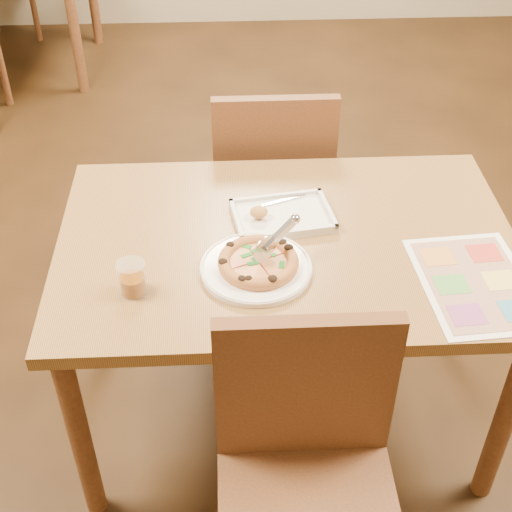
{
  "coord_description": "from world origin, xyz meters",
  "views": [
    {
      "loc": [
        -0.17,
        -1.58,
        1.96
      ],
      "look_at": [
        -0.1,
        -0.13,
        0.77
      ],
      "focal_mm": 50.0,
      "sensor_mm": 36.0,
      "label": 1
    }
  ],
  "objects_px": {
    "chair_far": "(272,170)",
    "glass_tumbler": "(132,280)",
    "plate": "(256,268)",
    "menu": "(476,283)",
    "chair_near": "(307,452)",
    "appetizer_tray": "(281,217)",
    "dining_table": "(287,262)",
    "pizza": "(258,262)",
    "pizza_cutter": "(275,239)"
  },
  "relations": [
    {
      "from": "pizza_cutter",
      "to": "chair_near",
      "type": "bearing_deg",
      "value": -125.67
    },
    {
      "from": "appetizer_tray",
      "to": "pizza_cutter",
      "type": "bearing_deg",
      "value": -98.9
    },
    {
      "from": "dining_table",
      "to": "pizza_cutter",
      "type": "relative_size",
      "value": 10.5
    },
    {
      "from": "dining_table",
      "to": "pizza",
      "type": "relative_size",
      "value": 6.0
    },
    {
      "from": "chair_far",
      "to": "appetizer_tray",
      "type": "height_order",
      "value": "chair_far"
    },
    {
      "from": "dining_table",
      "to": "glass_tumbler",
      "type": "distance_m",
      "value": 0.48
    },
    {
      "from": "dining_table",
      "to": "pizza_cutter",
      "type": "height_order",
      "value": "pizza_cutter"
    },
    {
      "from": "chair_far",
      "to": "plate",
      "type": "relative_size",
      "value": 1.57
    },
    {
      "from": "pizza_cutter",
      "to": "glass_tumbler",
      "type": "distance_m",
      "value": 0.39
    },
    {
      "from": "plate",
      "to": "menu",
      "type": "bearing_deg",
      "value": -8.06
    },
    {
      "from": "plate",
      "to": "chair_far",
      "type": "bearing_deg",
      "value": 82.58
    },
    {
      "from": "dining_table",
      "to": "plate",
      "type": "height_order",
      "value": "plate"
    },
    {
      "from": "chair_near",
      "to": "glass_tumbler",
      "type": "height_order",
      "value": "chair_near"
    },
    {
      "from": "dining_table",
      "to": "pizza",
      "type": "bearing_deg",
      "value": -124.58
    },
    {
      "from": "pizza_cutter",
      "to": "appetizer_tray",
      "type": "bearing_deg",
      "value": 40.48
    },
    {
      "from": "chair_near",
      "to": "appetizer_tray",
      "type": "height_order",
      "value": "chair_near"
    },
    {
      "from": "dining_table",
      "to": "menu",
      "type": "distance_m",
      "value": 0.53
    },
    {
      "from": "chair_far",
      "to": "pizza",
      "type": "xyz_separation_m",
      "value": [
        -0.09,
        -0.73,
        0.18
      ]
    },
    {
      "from": "pizza_cutter",
      "to": "appetizer_tray",
      "type": "distance_m",
      "value": 0.21
    },
    {
      "from": "dining_table",
      "to": "pizza_cutter",
      "type": "xyz_separation_m",
      "value": [
        -0.04,
        -0.1,
        0.17
      ]
    },
    {
      "from": "pizza_cutter",
      "to": "appetizer_tray",
      "type": "relative_size",
      "value": 0.4
    },
    {
      "from": "plate",
      "to": "pizza",
      "type": "height_order",
      "value": "pizza"
    },
    {
      "from": "appetizer_tray",
      "to": "glass_tumbler",
      "type": "relative_size",
      "value": 3.34
    },
    {
      "from": "pizza",
      "to": "menu",
      "type": "height_order",
      "value": "pizza"
    },
    {
      "from": "menu",
      "to": "chair_near",
      "type": "bearing_deg",
      "value": -140.84
    },
    {
      "from": "chair_near",
      "to": "pizza",
      "type": "relative_size",
      "value": 2.17
    },
    {
      "from": "dining_table",
      "to": "appetizer_tray",
      "type": "distance_m",
      "value": 0.13
    },
    {
      "from": "plate",
      "to": "pizza_cutter",
      "type": "distance_m",
      "value": 0.1
    },
    {
      "from": "pizza",
      "to": "dining_table",
      "type": "bearing_deg",
      "value": 55.42
    },
    {
      "from": "chair_near",
      "to": "plate",
      "type": "xyz_separation_m",
      "value": [
        -0.1,
        0.47,
        0.16
      ]
    },
    {
      "from": "dining_table",
      "to": "chair_far",
      "type": "bearing_deg",
      "value": 90.0
    },
    {
      "from": "pizza_cutter",
      "to": "glass_tumbler",
      "type": "bearing_deg",
      "value": 153.96
    },
    {
      "from": "chair_far",
      "to": "glass_tumbler",
      "type": "height_order",
      "value": "chair_far"
    },
    {
      "from": "pizza_cutter",
      "to": "glass_tumbler",
      "type": "height_order",
      "value": "pizza_cutter"
    },
    {
      "from": "chair_near",
      "to": "menu",
      "type": "height_order",
      "value": "chair_near"
    },
    {
      "from": "pizza_cutter",
      "to": "glass_tumbler",
      "type": "xyz_separation_m",
      "value": [
        -0.37,
        -0.1,
        -0.04
      ]
    },
    {
      "from": "plate",
      "to": "menu",
      "type": "height_order",
      "value": "plate"
    },
    {
      "from": "pizza_cutter",
      "to": "plate",
      "type": "bearing_deg",
      "value": 166.86
    },
    {
      "from": "menu",
      "to": "chair_far",
      "type": "bearing_deg",
      "value": 120.41
    },
    {
      "from": "pizza_cutter",
      "to": "menu",
      "type": "bearing_deg",
      "value": -52.38
    },
    {
      "from": "pizza_cutter",
      "to": "menu",
      "type": "distance_m",
      "value": 0.54
    },
    {
      "from": "pizza",
      "to": "appetizer_tray",
      "type": "height_order",
      "value": "appetizer_tray"
    },
    {
      "from": "plate",
      "to": "appetizer_tray",
      "type": "height_order",
      "value": "appetizer_tray"
    },
    {
      "from": "dining_table",
      "to": "pizza",
      "type": "distance_m",
      "value": 0.19
    },
    {
      "from": "plate",
      "to": "pizza_cutter",
      "type": "xyz_separation_m",
      "value": [
        0.05,
        0.03,
        0.08
      ]
    },
    {
      "from": "appetizer_tray",
      "to": "pizza",
      "type": "bearing_deg",
      "value": -109.17
    },
    {
      "from": "chair_near",
      "to": "plate",
      "type": "relative_size",
      "value": 1.57
    },
    {
      "from": "chair_near",
      "to": "menu",
      "type": "xyz_separation_m",
      "value": [
        0.48,
        0.39,
        0.16
      ]
    },
    {
      "from": "appetizer_tray",
      "to": "menu",
      "type": "xyz_separation_m",
      "value": [
        0.49,
        -0.3,
        -0.01
      ]
    },
    {
      "from": "pizza",
      "to": "glass_tumbler",
      "type": "bearing_deg",
      "value": -167.68
    }
  ]
}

